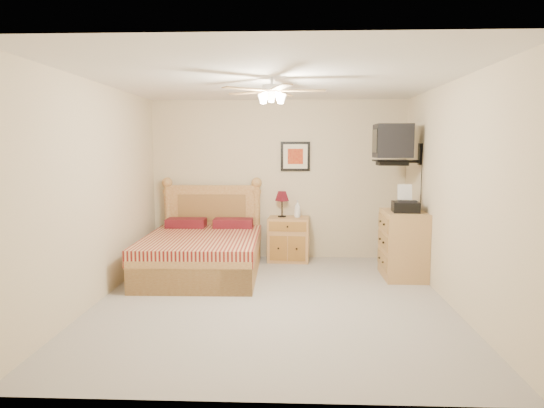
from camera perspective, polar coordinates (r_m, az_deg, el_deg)
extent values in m
plane|color=gray|center=(5.72, 0.05, -11.30)|extent=(4.50, 4.50, 0.00)
cube|color=white|center=(5.48, 0.06, 14.39)|extent=(4.00, 4.50, 0.04)
cube|color=beige|center=(7.70, 0.74, 2.87)|extent=(4.00, 0.04, 2.50)
cube|color=beige|center=(3.23, -1.57, -2.53)|extent=(4.00, 0.04, 2.50)
cube|color=beige|center=(5.89, -19.78, 1.28)|extent=(0.04, 4.50, 2.50)
cube|color=beige|center=(5.74, 20.44, 1.12)|extent=(0.04, 4.50, 2.50)
cube|color=#BE8948|center=(7.57, 1.97, -4.14)|extent=(0.66, 0.51, 0.68)
imported|color=white|center=(7.52, 3.02, -0.56)|extent=(0.11, 0.11, 0.27)
cube|color=black|center=(7.66, 2.77, 5.62)|extent=(0.46, 0.04, 0.46)
cube|color=#A87E49|center=(6.83, 15.16, -4.61)|extent=(0.54, 0.77, 0.91)
imported|color=beige|center=(7.05, 14.62, -0.40)|extent=(0.20, 0.26, 0.02)
imported|color=tan|center=(7.05, 14.73, -0.22)|extent=(0.21, 0.27, 0.02)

